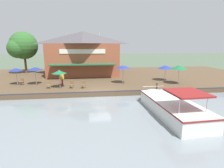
# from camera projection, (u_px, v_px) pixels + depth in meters

# --- Properties ---
(ground_plane) EXTENTS (220.00, 220.00, 0.00)m
(ground_plane) POSITION_uv_depth(u_px,v_px,m) (100.00, 97.00, 19.74)
(ground_plane) COLOR #4C5B47
(quay_deck) EXTENTS (22.00, 56.00, 0.60)m
(quay_deck) POSITION_uv_depth(u_px,v_px,m) (96.00, 78.00, 30.33)
(quay_deck) COLOR brown
(quay_deck) RESTS_ON ground
(quay_edge_fender) EXTENTS (0.20, 50.40, 0.10)m
(quay_edge_fender) POSITION_uv_depth(u_px,v_px,m) (99.00, 92.00, 19.70)
(quay_edge_fender) COLOR #2D2D33
(quay_edge_fender) RESTS_ON quay_deck
(waterfront_restaurant) EXTENTS (11.62, 12.46, 7.77)m
(waterfront_restaurant) POSITION_uv_depth(u_px,v_px,m) (84.00, 52.00, 32.06)
(waterfront_restaurant) COLOR brown
(waterfront_restaurant) RESTS_ON quay_deck
(patio_umbrella_mid_patio_right) EXTENTS (1.75, 1.75, 2.22)m
(patio_umbrella_mid_patio_right) POSITION_uv_depth(u_px,v_px,m) (59.00, 72.00, 21.38)
(patio_umbrella_mid_patio_right) COLOR #B7B7B7
(patio_umbrella_mid_patio_right) RESTS_ON quay_deck
(patio_umbrella_by_entrance) EXTENTS (2.20, 2.20, 2.35)m
(patio_umbrella_by_entrance) POSITION_uv_depth(u_px,v_px,m) (166.00, 67.00, 25.88)
(patio_umbrella_by_entrance) COLOR #B7B7B7
(patio_umbrella_by_entrance) RESTS_ON quay_deck
(patio_umbrella_far_corner) EXTENTS (2.21, 2.21, 2.61)m
(patio_umbrella_far_corner) POSITION_uv_depth(u_px,v_px,m) (179.00, 67.00, 23.53)
(patio_umbrella_far_corner) COLOR #B7B7B7
(patio_umbrella_far_corner) RESTS_ON quay_deck
(patio_umbrella_back_row) EXTENTS (2.00, 2.00, 2.56)m
(patio_umbrella_back_row) POSITION_uv_depth(u_px,v_px,m) (123.00, 67.00, 23.92)
(patio_umbrella_back_row) COLOR #B7B7B7
(patio_umbrella_back_row) RESTS_ON quay_deck
(patio_umbrella_mid_patio_left) EXTENTS (1.78, 1.78, 2.28)m
(patio_umbrella_mid_patio_left) POSITION_uv_depth(u_px,v_px,m) (16.00, 70.00, 23.15)
(patio_umbrella_mid_patio_left) COLOR #B7B7B7
(patio_umbrella_mid_patio_left) RESTS_ON quay_deck
(patio_umbrella_near_quay_edge) EXTENTS (1.93, 1.93, 2.40)m
(patio_umbrella_near_quay_edge) POSITION_uv_depth(u_px,v_px,m) (35.00, 69.00, 23.17)
(patio_umbrella_near_quay_edge) COLOR #B7B7B7
(patio_umbrella_near_quay_edge) RESTS_ON quay_deck
(cafe_chair_far_corner_seat) EXTENTS (0.54, 0.54, 0.85)m
(cafe_chair_far_corner_seat) POSITION_uv_depth(u_px,v_px,m) (72.00, 84.00, 21.47)
(cafe_chair_far_corner_seat) COLOR brown
(cafe_chair_far_corner_seat) RESTS_ON quay_deck
(cafe_chair_under_first_umbrella) EXTENTS (0.52, 0.52, 0.85)m
(cafe_chair_under_first_umbrella) POSITION_uv_depth(u_px,v_px,m) (49.00, 85.00, 21.37)
(cafe_chair_under_first_umbrella) COLOR brown
(cafe_chair_under_first_umbrella) RESTS_ON quay_deck
(cafe_chair_facing_river) EXTENTS (0.56, 0.56, 0.85)m
(cafe_chair_facing_river) POSITION_uv_depth(u_px,v_px,m) (83.00, 84.00, 21.46)
(cafe_chair_facing_river) COLOR brown
(cafe_chair_facing_river) RESTS_ON quay_deck
(cafe_chair_mid_patio) EXTENTS (0.54, 0.54, 0.85)m
(cafe_chair_mid_patio) POSITION_uv_depth(u_px,v_px,m) (22.00, 81.00, 23.27)
(cafe_chair_mid_patio) COLOR brown
(cafe_chair_mid_patio) RESTS_ON quay_deck
(person_at_quay_edge) EXTENTS (0.50, 0.50, 1.75)m
(person_at_quay_edge) POSITION_uv_depth(u_px,v_px,m) (62.00, 77.00, 22.91)
(person_at_quay_edge) COLOR #B23338
(person_at_quay_edge) RESTS_ON quay_deck
(motorboat_second_along) EXTENTS (9.12, 3.28, 2.44)m
(motorboat_second_along) POSITION_uv_depth(u_px,v_px,m) (168.00, 104.00, 15.28)
(motorboat_second_along) COLOR silver
(motorboat_second_along) RESTS_ON river_water
(mooring_post) EXTENTS (0.22, 0.22, 0.78)m
(mooring_post) POSITION_uv_depth(u_px,v_px,m) (157.00, 86.00, 20.71)
(mooring_post) COLOR #473323
(mooring_post) RESTS_ON quay_deck
(tree_downstream_bank) EXTENTS (5.30, 5.05, 7.68)m
(tree_downstream_bank) POSITION_uv_depth(u_px,v_px,m) (22.00, 46.00, 32.23)
(tree_downstream_bank) COLOR brown
(tree_downstream_bank) RESTS_ON quay_deck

